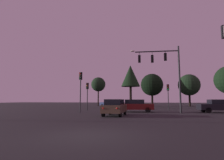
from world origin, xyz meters
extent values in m
plane|color=black|center=(0.00, 24.50, 0.00)|extent=(168.00, 168.00, 0.00)
cylinder|color=#232326|center=(6.09, 14.86, 3.89)|extent=(0.20, 0.20, 7.78)
cylinder|color=#232326|center=(3.56, 14.71, 7.23)|extent=(5.07, 0.44, 0.14)
ellipsoid|color=#F4EACC|center=(0.73, 14.54, 7.38)|extent=(0.56, 0.28, 0.16)
cylinder|color=#232326|center=(4.57, 14.77, 7.11)|extent=(0.05, 0.05, 0.25)
cube|color=black|center=(4.57, 14.77, 6.53)|extent=(0.31, 0.26, 0.90)
sphere|color=red|center=(4.57, 14.91, 6.81)|extent=(0.18, 0.18, 0.18)
sphere|color=#56380C|center=(4.57, 14.91, 6.53)|extent=(0.18, 0.18, 0.18)
sphere|color=#0C4219|center=(4.57, 14.91, 6.25)|extent=(0.18, 0.18, 0.18)
cylinder|color=#232326|center=(3.06, 14.68, 7.01)|extent=(0.05, 0.05, 0.44)
cube|color=black|center=(3.06, 14.68, 6.34)|extent=(0.31, 0.26, 0.90)
sphere|color=red|center=(3.05, 14.82, 6.62)|extent=(0.18, 0.18, 0.18)
sphere|color=#56380C|center=(3.05, 14.82, 6.34)|extent=(0.18, 0.18, 0.18)
sphere|color=#0C4219|center=(3.05, 14.82, 6.06)|extent=(0.18, 0.18, 0.18)
cylinder|color=#232326|center=(1.54, 14.59, 7.03)|extent=(0.05, 0.05, 0.40)
cube|color=black|center=(1.54, 14.59, 6.39)|extent=(0.31, 0.26, 0.90)
sphere|color=red|center=(1.53, 14.73, 6.67)|extent=(0.18, 0.18, 0.18)
sphere|color=#56380C|center=(1.53, 14.73, 6.39)|extent=(0.18, 0.18, 0.18)
sphere|color=#0C4219|center=(1.53, 14.73, 6.11)|extent=(0.18, 0.18, 0.18)
cylinder|color=#232326|center=(5.33, 20.53, 1.42)|extent=(0.12, 0.12, 2.85)
cube|color=black|center=(5.33, 20.53, 3.30)|extent=(0.34, 0.29, 0.90)
sphere|color=#4C0A0A|center=(5.35, 20.39, 3.58)|extent=(0.18, 0.18, 0.18)
sphere|color=#56380C|center=(5.35, 20.39, 3.30)|extent=(0.18, 0.18, 0.18)
sphere|color=#1EE04C|center=(5.35, 20.39, 3.02)|extent=(0.18, 0.18, 0.18)
cylinder|color=#232326|center=(-6.11, 17.92, 1.52)|extent=(0.12, 0.12, 3.04)
cube|color=black|center=(-6.11, 17.92, 3.49)|extent=(0.34, 0.30, 0.90)
sphere|color=#4C0A0A|center=(-6.14, 17.78, 3.77)|extent=(0.18, 0.18, 0.18)
sphere|color=#F9A319|center=(-6.14, 17.78, 3.49)|extent=(0.18, 0.18, 0.18)
sphere|color=#0C4219|center=(-6.14, 17.78, 3.21)|extent=(0.18, 0.18, 0.18)
cylinder|color=#232326|center=(-5.34, 13.17, 1.92)|extent=(0.12, 0.12, 3.85)
cube|color=black|center=(-5.34, 13.17, 4.30)|extent=(0.36, 0.32, 0.90)
sphere|color=red|center=(-5.38, 13.04, 4.58)|extent=(0.18, 0.18, 0.18)
sphere|color=#56380C|center=(-5.38, 13.04, 4.30)|extent=(0.18, 0.18, 0.18)
sphere|color=#0C4219|center=(-5.38, 13.04, 4.02)|extent=(0.18, 0.18, 0.18)
cube|color=#473828|center=(-0.60, 9.81, 0.66)|extent=(1.82, 3.97, 0.68)
cube|color=black|center=(-0.61, 9.66, 1.26)|extent=(1.53, 2.16, 0.52)
cylinder|color=black|center=(-1.32, 11.12, 0.32)|extent=(0.22, 0.65, 0.64)
cylinder|color=black|center=(0.19, 11.08, 0.32)|extent=(0.22, 0.65, 0.64)
cylinder|color=black|center=(-1.39, 8.54, 0.32)|extent=(0.22, 0.65, 0.64)
cylinder|color=black|center=(0.12, 8.50, 0.32)|extent=(0.22, 0.65, 0.64)
sphere|color=red|center=(-1.25, 7.86, 0.76)|extent=(0.14, 0.14, 0.14)
sphere|color=red|center=(-0.05, 7.82, 0.76)|extent=(0.14, 0.14, 0.14)
cube|color=#4C0F0F|center=(0.97, 15.62, 0.66)|extent=(4.37, 2.08, 0.68)
cube|color=black|center=(0.82, 15.61, 1.26)|extent=(2.40, 1.70, 0.52)
cylinder|color=black|center=(2.33, 16.51, 0.32)|extent=(0.65, 0.24, 0.64)
cylinder|color=black|center=(2.42, 14.89, 0.32)|extent=(0.65, 0.24, 0.64)
cylinder|color=black|center=(-0.49, 16.35, 0.32)|extent=(0.65, 0.24, 0.64)
cylinder|color=black|center=(-0.39, 14.72, 0.32)|extent=(0.65, 0.24, 0.64)
sphere|color=red|center=(-1.21, 16.13, 0.76)|extent=(0.14, 0.14, 0.14)
sphere|color=red|center=(-1.14, 14.85, 0.76)|extent=(0.14, 0.14, 0.14)
cube|color=black|center=(10.57, 16.24, 0.66)|extent=(4.69, 2.06, 0.68)
cube|color=black|center=(10.72, 16.25, 1.26)|extent=(2.57, 1.67, 0.52)
cylinder|color=black|center=(9.12, 15.37, 0.32)|extent=(0.65, 0.25, 0.64)
cylinder|color=black|center=(9.01, 16.90, 0.32)|extent=(0.65, 0.25, 0.64)
cube|color=#0F1947|center=(-5.49, 30.80, 0.66)|extent=(4.74, 3.70, 0.68)
cube|color=black|center=(-5.36, 30.72, 1.26)|extent=(2.83, 2.47, 0.52)
cylinder|color=black|center=(-7.15, 30.86, 0.32)|extent=(0.66, 0.49, 0.64)
cylinder|color=black|center=(-6.40, 32.19, 0.32)|extent=(0.66, 0.49, 0.64)
cylinder|color=black|center=(-4.57, 29.41, 0.32)|extent=(0.66, 0.49, 0.64)
cylinder|color=black|center=(-3.83, 30.73, 0.32)|extent=(0.66, 0.49, 0.64)
sphere|color=red|center=(-3.83, 29.17, 0.76)|extent=(0.14, 0.14, 0.14)
sphere|color=red|center=(-3.23, 30.22, 0.76)|extent=(0.14, 0.14, 0.14)
cylinder|color=black|center=(11.83, 37.95, 1.63)|extent=(0.44, 0.44, 3.26)
sphere|color=black|center=(11.83, 37.95, 5.00)|extent=(4.97, 4.97, 4.97)
cylinder|color=black|center=(-10.08, 38.06, 2.11)|extent=(0.31, 0.31, 4.21)
sphere|color=black|center=(-10.08, 38.06, 5.49)|extent=(3.66, 3.66, 3.66)
cylinder|color=black|center=(3.38, 37.50, 1.64)|extent=(0.46, 0.46, 3.27)
sphere|color=black|center=(3.38, 37.50, 5.12)|extent=(5.29, 5.29, 5.29)
cylinder|color=black|center=(-0.62, 25.76, 1.96)|extent=(0.42, 0.42, 3.91)
cone|color=black|center=(-0.62, 25.76, 5.86)|extent=(3.38, 3.38, 3.89)
camera|label=1|loc=(2.53, -7.26, 1.43)|focal=29.40mm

